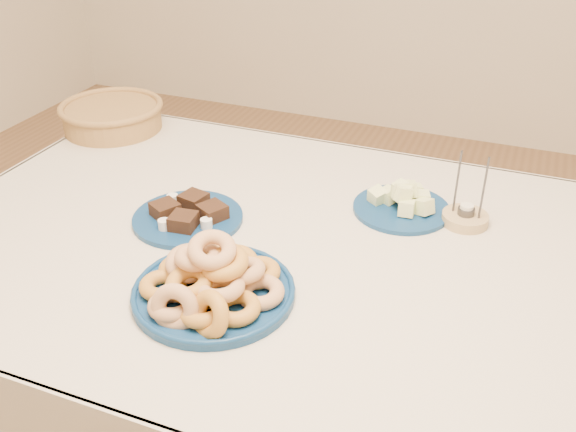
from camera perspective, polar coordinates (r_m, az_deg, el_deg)
The scene contains 6 objects.
dining_table at distance 1.47m, azimuth 0.73°, elevation -6.00°, with size 1.71×1.11×0.75m.
donut_platter at distance 1.24m, azimuth -6.78°, elevation -6.03°, with size 0.33×0.33×0.14m.
melon_plate at distance 1.55m, azimuth 10.16°, elevation 1.20°, with size 0.27×0.27×0.08m.
brownie_plate at distance 1.51m, azimuth -8.89°, elevation 0.04°, with size 0.32×0.32×0.05m.
wicker_basket at distance 2.04m, azimuth -15.37°, elevation 8.65°, with size 0.35×0.35×0.08m.
candle_holder at distance 1.53m, azimuth 15.47°, elevation -0.09°, with size 0.12×0.12×0.18m.
Camera 1 is at (0.42, -1.10, 1.52)m, focal length 40.00 mm.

